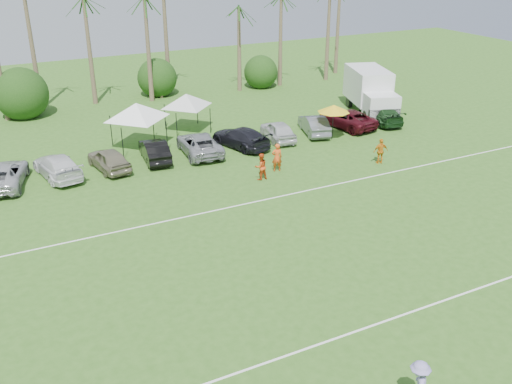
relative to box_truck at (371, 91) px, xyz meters
name	(u,v)px	position (x,y,z in m)	size (l,w,h in m)	color
ground	(348,380)	(-19.98, -25.23, -1.92)	(120.00, 120.00, 0.00)	#33601C
field_lines	(245,267)	(-19.98, -17.23, -1.92)	(80.00, 12.10, 0.01)	white
palm_tree_4	(35,21)	(-23.98, 12.77, 5.56)	(2.40, 2.40, 8.90)	brown
palm_tree_5	(85,7)	(-19.98, 12.77, 6.43)	(2.40, 2.40, 9.90)	brown
palm_tree_8	(229,9)	(-6.98, 12.77, 5.56)	(2.40, 2.40, 8.90)	brown
bush_tree_1	(19,91)	(-25.98, 13.77, -0.13)	(4.00, 4.00, 4.00)	brown
bush_tree_2	(157,76)	(-13.98, 13.77, -0.13)	(4.00, 4.00, 4.00)	brown
bush_tree_3	(254,66)	(-3.98, 13.77, -0.13)	(4.00, 4.00, 4.00)	brown
sideline_player_a	(277,157)	(-13.11, -7.72, -1.01)	(0.67, 0.44, 1.83)	#EC531A
sideline_player_b	(261,167)	(-14.64, -8.48, -1.08)	(0.82, 0.64, 1.68)	#D94A18
sideline_player_c	(381,151)	(-6.43, -9.62, -1.08)	(1.00, 0.41, 1.70)	orange
box_truck	(371,91)	(0.00, 0.00, 0.00)	(4.67, 7.45, 3.60)	white
canopy_tent_left	(136,103)	(-19.70, 0.32, 1.35)	(4.72, 4.72, 3.83)	black
canopy_tent_right	(186,94)	(-15.24, 2.59, 0.95)	(4.14, 4.14, 3.36)	black
market_umbrella	(334,109)	(-6.51, -4.15, 0.41)	(2.33, 2.33, 2.60)	black
parked_car_2	(3,175)	(-28.76, -2.41, -1.22)	(2.34, 5.07, 1.41)	#B0B1B4
parked_car_3	(58,166)	(-25.66, -2.44, -1.22)	(1.97, 4.85, 1.41)	white
parked_car_4	(109,159)	(-22.55, -2.69, -1.22)	(1.66, 4.13, 1.41)	gray
parked_car_5	(155,150)	(-19.44, -2.41, -1.22)	(1.49, 4.27, 1.41)	black
parked_car_6	(199,144)	(-16.33, -2.60, -1.22)	(2.34, 5.07, 1.41)	#939498
parked_car_7	(240,137)	(-13.22, -2.59, -1.22)	(1.97, 4.85, 1.41)	black
parked_car_8	(278,130)	(-10.11, -2.42, -1.22)	(1.66, 4.13, 1.41)	silver
parked_car_9	(314,125)	(-7.01, -2.42, -1.22)	(1.49, 4.27, 1.41)	slate
parked_car_10	(347,119)	(-3.90, -2.25, -1.22)	(2.34, 5.07, 1.41)	#480E16
parked_car_11	(380,114)	(-0.79, -2.43, -1.22)	(1.97, 4.85, 1.41)	#183918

